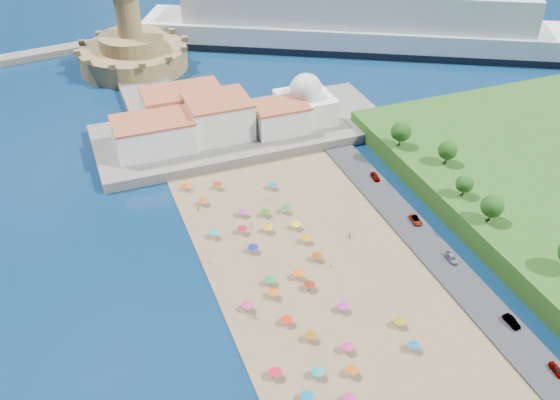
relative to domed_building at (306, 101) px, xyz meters
name	(u,v)px	position (x,y,z in m)	size (l,w,h in m)	color
ground	(304,295)	(-30.00, -71.00, -8.97)	(700.00, 700.00, 0.00)	#071938
terrace	(243,131)	(-20.00, 2.00, -7.47)	(90.00, 36.00, 3.00)	#59544C
jetty	(150,97)	(-42.00, 37.00, -7.77)	(18.00, 70.00, 2.40)	#59544C
waterfront_buildings	(200,118)	(-33.05, 2.64, -1.10)	(57.00, 29.00, 11.00)	silver
domed_building	(306,101)	(0.00, 0.00, 0.00)	(16.00, 16.00, 15.00)	silver
fortress	(133,51)	(-42.00, 67.00, -2.29)	(40.00, 40.00, 32.40)	olive
cruise_ship	(356,20)	(45.51, 56.56, 2.18)	(163.60, 104.11, 37.65)	black
beach_parasols	(314,318)	(-31.61, -79.94, -6.83)	(32.50, 117.41, 2.20)	gray
beachgoers	(298,312)	(-33.55, -76.14, -7.84)	(35.52, 97.90, 1.89)	tan
parked_cars	(445,251)	(6.00, -70.34, -7.63)	(2.67, 75.77, 1.39)	gray
hillside_trees	(521,224)	(19.66, -77.07, 1.29)	(15.68, 105.86, 8.10)	#382314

